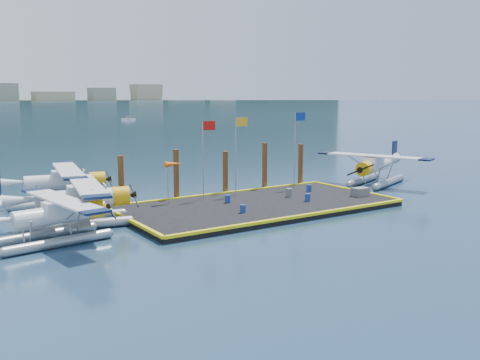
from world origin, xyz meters
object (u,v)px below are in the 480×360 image
object	(u,v)px
crate	(360,192)
piling_2	(225,174)
seaplane_a	(57,218)
seaplane_d	(375,168)
flagpole_red	(205,147)
drum_1	(308,197)
piling_3	(265,168)
seaplane_b	(80,201)
flagpole_yellow	(238,144)
windsock	(173,165)
drum_3	(243,209)
flagpole_blue	(297,138)
drum_0	(228,199)
piling_0	(121,182)
drum_2	(289,193)
piling_1	(176,176)
seaplane_c	(63,184)
piling_4	(300,166)

from	to	relation	value
crate	piling_2	world-z (taller)	piling_2
seaplane_a	seaplane_d	bearing A→B (deg)	89.72
seaplane_d	flagpole_red	xyz separation A→B (m)	(-17.61, 1.06, 2.74)
seaplane_d	flagpole_red	size ratio (longest dim) A/B	1.74
drum_1	piling_3	bearing A→B (deg)	82.66
seaplane_b	drum_1	world-z (taller)	seaplane_b
flagpole_yellow	windsock	distance (m)	5.87
drum_1	piling_3	xyz separation A→B (m)	(0.87, 6.79, 1.46)
drum_3	flagpole_red	bearing A→B (deg)	86.27
flagpole_yellow	flagpole_blue	distance (m)	6.00
seaplane_d	piling_3	size ratio (longest dim) A/B	2.43
seaplane_b	drum_3	size ratio (longest dim) A/B	18.53
drum_0	piling_0	xyz separation A→B (m)	(-6.80, 3.90, 1.31)
drum_1	drum_2	distance (m)	2.26
piling_3	piling_2	bearing A→B (deg)	180.00
crate	flagpole_blue	bearing A→B (deg)	108.16
piling_1	piling_2	distance (m)	4.50
drum_3	piling_1	xyz separation A→B (m)	(-1.33, 7.41, 1.42)
drum_2	piling_2	distance (m)	5.63
drum_1	flagpole_red	xyz separation A→B (m)	(-5.92, 5.19, 3.70)
seaplane_c	windsock	world-z (taller)	seaplane_c
drum_3	flagpole_blue	size ratio (longest dim) A/B	0.09
piling_2	piling_3	size ratio (longest dim) A/B	0.88
drum_3	piling_0	world-z (taller)	piling_0
seaplane_a	flagpole_yellow	bearing A→B (deg)	100.15
seaplane_c	piling_3	distance (m)	16.68
seaplane_a	drum_0	world-z (taller)	seaplane_a
seaplane_b	flagpole_blue	world-z (taller)	flagpole_blue
seaplane_d	drum_3	xyz separation A→B (m)	(-17.99, -4.75, -0.97)
seaplane_a	flagpole_yellow	distance (m)	16.67
drum_0	piling_2	distance (m)	4.64
seaplane_a	seaplane_b	xyz separation A→B (m)	(2.31, 3.24, 0.16)
windsock	piling_4	world-z (taller)	piling_4
piling_2	drum_3	bearing A→B (deg)	-113.16
drum_3	piling_2	distance (m)	8.16
drum_0	flagpole_yellow	size ratio (longest dim) A/B	0.09
drum_2	flagpole_yellow	world-z (taller)	flagpole_yellow
seaplane_d	drum_0	distance (m)	17.09
piling_0	seaplane_b	bearing A→B (deg)	-140.06
flagpole_yellow	piling_1	xyz separation A→B (m)	(-4.70, 1.60, -2.41)
seaplane_c	flagpole_red	size ratio (longest dim) A/B	1.75
windsock	drum_1	bearing A→B (deg)	-30.94
flagpole_red	flagpole_yellow	xyz separation A→B (m)	(3.00, 0.00, 0.12)
windsock	piling_1	size ratio (longest dim) A/B	0.74
piling_0	drum_1	bearing A→B (deg)	-29.23
seaplane_c	drum_1	size ratio (longest dim) A/B	17.90
drum_0	flagpole_red	size ratio (longest dim) A/B	0.10
seaplane_b	drum_3	xyz separation A→B (m)	(9.90, -4.00, -0.91)
drum_2	drum_3	size ratio (longest dim) A/B	1.18
piling_1	piling_2	world-z (taller)	piling_1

